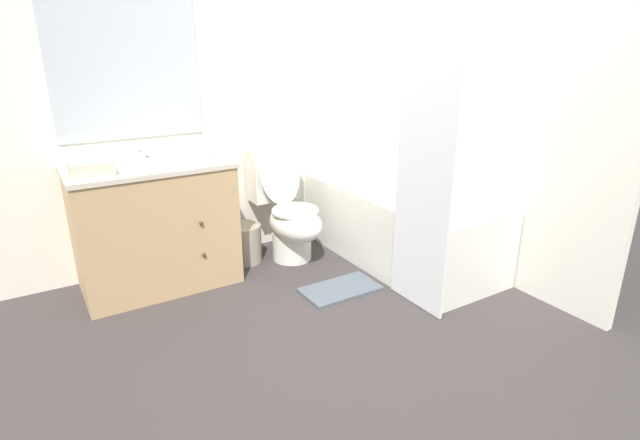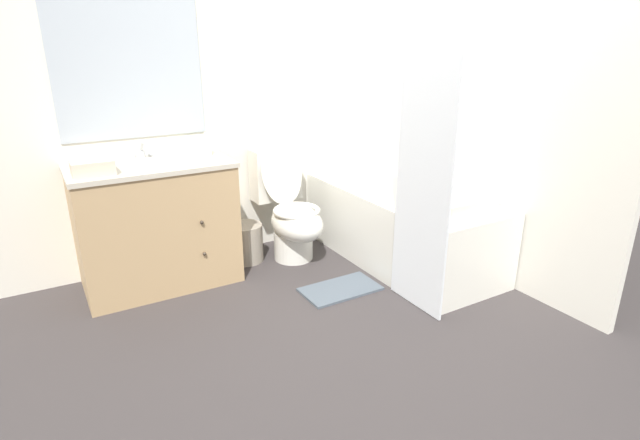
{
  "view_description": "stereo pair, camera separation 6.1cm",
  "coord_description": "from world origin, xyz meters",
  "px_view_note": "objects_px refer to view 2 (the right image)",
  "views": [
    {
      "loc": [
        -1.44,
        -1.74,
        1.57
      ],
      "look_at": [
        0.11,
        0.78,
        0.5
      ],
      "focal_mm": 28.0,
      "sensor_mm": 36.0,
      "label": 1
    },
    {
      "loc": [
        -1.39,
        -1.77,
        1.57
      ],
      "look_at": [
        0.11,
        0.78,
        0.5
      ],
      "focal_mm": 28.0,
      "sensor_mm": 36.0,
      "label": 2
    }
  ],
  "objects_px": {
    "bathtub": "(400,225)",
    "bath_towel_folded": "(446,209)",
    "hand_towel_folded": "(92,167)",
    "sink_faucet": "(142,152)",
    "tissue_box": "(197,147)",
    "wastebasket": "(245,243)",
    "vanity_cabinet": "(156,223)",
    "soap_dispenser": "(207,145)",
    "toilet": "(290,211)",
    "bath_mat": "(340,289)"
  },
  "relations": [
    {
      "from": "vanity_cabinet",
      "to": "sink_faucet",
      "type": "xyz_separation_m",
      "value": [
        -0.0,
        0.19,
        0.44
      ]
    },
    {
      "from": "wastebasket",
      "to": "hand_towel_folded",
      "type": "xyz_separation_m",
      "value": [
        -0.98,
        -0.17,
        0.74
      ]
    },
    {
      "from": "toilet",
      "to": "bath_mat",
      "type": "xyz_separation_m",
      "value": [
        0.03,
        -0.67,
        -0.36
      ]
    },
    {
      "from": "bath_towel_folded",
      "to": "hand_towel_folded",
      "type": "bearing_deg",
      "value": 153.27
    },
    {
      "from": "toilet",
      "to": "vanity_cabinet",
      "type": "bearing_deg",
      "value": 176.39
    },
    {
      "from": "bathtub",
      "to": "wastebasket",
      "type": "distance_m",
      "value": 1.16
    },
    {
      "from": "wastebasket",
      "to": "soap_dispenser",
      "type": "height_order",
      "value": "soap_dispenser"
    },
    {
      "from": "bathtub",
      "to": "bath_towel_folded",
      "type": "relative_size",
      "value": 4.71
    },
    {
      "from": "tissue_box",
      "to": "toilet",
      "type": "bearing_deg",
      "value": -19.52
    },
    {
      "from": "soap_dispenser",
      "to": "vanity_cabinet",
      "type": "bearing_deg",
      "value": -176.07
    },
    {
      "from": "bath_mat",
      "to": "bath_towel_folded",
      "type": "bearing_deg",
      "value": -32.31
    },
    {
      "from": "bathtub",
      "to": "wastebasket",
      "type": "relative_size",
      "value": 5.59
    },
    {
      "from": "bathtub",
      "to": "vanity_cabinet",
      "type": "bearing_deg",
      "value": 162.53
    },
    {
      "from": "wastebasket",
      "to": "bath_mat",
      "type": "distance_m",
      "value": 0.86
    },
    {
      "from": "hand_towel_folded",
      "to": "bath_mat",
      "type": "distance_m",
      "value": 1.7
    },
    {
      "from": "sink_faucet",
      "to": "toilet",
      "type": "xyz_separation_m",
      "value": [
        0.96,
        -0.25,
        -0.51
      ]
    },
    {
      "from": "sink_faucet",
      "to": "bath_towel_folded",
      "type": "bearing_deg",
      "value": -39.69
    },
    {
      "from": "bathtub",
      "to": "wastebasket",
      "type": "bearing_deg",
      "value": 151.43
    },
    {
      "from": "sink_faucet",
      "to": "bath_towel_folded",
      "type": "distance_m",
      "value": 2.02
    },
    {
      "from": "toilet",
      "to": "bathtub",
      "type": "relative_size",
      "value": 0.54
    },
    {
      "from": "sink_faucet",
      "to": "hand_towel_folded",
      "type": "relative_size",
      "value": 0.62
    },
    {
      "from": "bathtub",
      "to": "wastebasket",
      "type": "xyz_separation_m",
      "value": [
        -1.01,
        0.55,
        -0.13
      ]
    },
    {
      "from": "vanity_cabinet",
      "to": "bath_mat",
      "type": "relative_size",
      "value": 1.95
    },
    {
      "from": "sink_faucet",
      "to": "bath_mat",
      "type": "bearing_deg",
      "value": -43.23
    },
    {
      "from": "tissue_box",
      "to": "soap_dispenser",
      "type": "xyz_separation_m",
      "value": [
        0.03,
        -0.12,
        0.03
      ]
    },
    {
      "from": "wastebasket",
      "to": "tissue_box",
      "type": "xyz_separation_m",
      "value": [
        -0.27,
        0.12,
        0.73
      ]
    },
    {
      "from": "hand_towel_folded",
      "to": "bath_towel_folded",
      "type": "distance_m",
      "value": 2.13
    },
    {
      "from": "bath_towel_folded",
      "to": "vanity_cabinet",
      "type": "bearing_deg",
      "value": 144.86
    },
    {
      "from": "vanity_cabinet",
      "to": "bath_towel_folded",
      "type": "xyz_separation_m",
      "value": [
        1.54,
        -1.08,
        0.15
      ]
    },
    {
      "from": "bath_towel_folded",
      "to": "tissue_box",
      "type": "bearing_deg",
      "value": 133.6
    },
    {
      "from": "toilet",
      "to": "wastebasket",
      "type": "xyz_separation_m",
      "value": [
        -0.33,
        0.09,
        -0.22
      ]
    },
    {
      "from": "toilet",
      "to": "sink_faucet",
      "type": "bearing_deg",
      "value": 165.18
    },
    {
      "from": "sink_faucet",
      "to": "tissue_box",
      "type": "xyz_separation_m",
      "value": [
        0.36,
        -0.04,
        0.0
      ]
    },
    {
      "from": "sink_faucet",
      "to": "vanity_cabinet",
      "type": "bearing_deg",
      "value": -90.0
    },
    {
      "from": "vanity_cabinet",
      "to": "soap_dispenser",
      "type": "height_order",
      "value": "soap_dispenser"
    },
    {
      "from": "wastebasket",
      "to": "hand_towel_folded",
      "type": "distance_m",
      "value": 1.23
    },
    {
      "from": "vanity_cabinet",
      "to": "tissue_box",
      "type": "xyz_separation_m",
      "value": [
        0.36,
        0.15,
        0.45
      ]
    },
    {
      "from": "hand_towel_folded",
      "to": "bathtub",
      "type": "bearing_deg",
      "value": -10.91
    },
    {
      "from": "tissue_box",
      "to": "bath_mat",
      "type": "relative_size",
      "value": 0.26
    },
    {
      "from": "bath_mat",
      "to": "sink_faucet",
      "type": "bearing_deg",
      "value": 136.77
    },
    {
      "from": "wastebasket",
      "to": "bath_mat",
      "type": "xyz_separation_m",
      "value": [
        0.35,
        -0.77,
        -0.13
      ]
    },
    {
      "from": "toilet",
      "to": "soap_dispenser",
      "type": "bearing_deg",
      "value": 171.19
    },
    {
      "from": "sink_faucet",
      "to": "bathtub",
      "type": "relative_size",
      "value": 0.09
    },
    {
      "from": "sink_faucet",
      "to": "toilet",
      "type": "distance_m",
      "value": 1.12
    },
    {
      "from": "toilet",
      "to": "wastebasket",
      "type": "bearing_deg",
      "value": 163.92
    },
    {
      "from": "toilet",
      "to": "wastebasket",
      "type": "distance_m",
      "value": 0.41
    },
    {
      "from": "vanity_cabinet",
      "to": "soap_dispenser",
      "type": "distance_m",
      "value": 0.62
    },
    {
      "from": "vanity_cabinet",
      "to": "bath_towel_folded",
      "type": "height_order",
      "value": "vanity_cabinet"
    },
    {
      "from": "hand_towel_folded",
      "to": "toilet",
      "type": "bearing_deg",
      "value": 3.23
    },
    {
      "from": "soap_dispenser",
      "to": "bath_towel_folded",
      "type": "distance_m",
      "value": 1.62
    }
  ]
}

